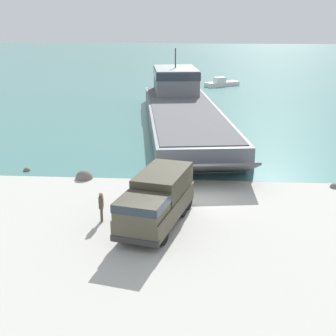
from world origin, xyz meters
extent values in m
plane|color=#B7B5AD|center=(0.00, 0.00, 0.00)|extent=(240.00, 240.00, 0.00)
cube|color=#477F7A|center=(0.00, 93.91, 0.00)|extent=(240.00, 180.00, 0.01)
cube|color=slate|center=(-1.88, 21.09, 0.93)|extent=(11.62, 32.33, 1.86)
cube|color=#56565B|center=(-1.88, 21.09, 1.90)|extent=(10.87, 30.99, 0.08)
cube|color=slate|center=(-3.41, 31.87, 3.40)|extent=(6.27, 9.48, 3.09)
cube|color=#28333D|center=(-3.41, 31.87, 4.33)|extent=(6.43, 9.59, 0.93)
cylinder|color=#3F3F42|center=(-3.41, 31.87, 6.15)|extent=(0.16, 0.16, 2.40)
cube|color=#56565B|center=(0.60, 3.56, 1.01)|extent=(6.65, 4.69, 1.84)
cube|color=#4C4738|center=(-2.41, -3.66, 0.97)|extent=(3.96, 7.20, 1.06)
cube|color=#4C4738|center=(-2.93, -5.85, 1.93)|extent=(2.78, 2.79, 0.86)
cube|color=#28333D|center=(-2.93, -5.85, 2.14)|extent=(2.85, 2.83, 0.43)
cube|color=#413C2E|center=(-2.14, -2.54, 2.13)|extent=(3.28, 4.73, 1.27)
cube|color=#2D2D2D|center=(-3.18, -6.90, 0.59)|extent=(2.49, 0.81, 0.32)
cylinder|color=black|center=(-1.91, -5.95, 0.67)|extent=(0.67, 1.40, 1.35)
cylinder|color=black|center=(-3.89, -5.48, 0.67)|extent=(0.67, 1.40, 1.35)
cylinder|color=black|center=(-1.06, -2.38, 0.67)|extent=(0.67, 1.40, 1.35)
cylinder|color=black|center=(-3.04, -1.91, 0.67)|extent=(0.67, 1.40, 1.35)
cylinder|color=black|center=(-0.81, -1.31, 0.67)|extent=(0.67, 1.40, 1.35)
cylinder|color=black|center=(-2.79, -0.84, 0.67)|extent=(0.67, 1.40, 1.35)
cylinder|color=#4C4738|center=(-5.52, -3.57, 0.42)|extent=(0.14, 0.14, 0.84)
cylinder|color=#4C4738|center=(-5.55, -3.39, 0.42)|extent=(0.14, 0.14, 0.84)
cube|color=#4C4738|center=(-5.54, -3.48, 1.17)|extent=(0.30, 0.47, 0.66)
sphere|color=tan|center=(-5.54, -3.48, 1.61)|extent=(0.23, 0.23, 0.23)
cube|color=white|center=(3.27, 51.67, 0.35)|extent=(6.03, 4.90, 0.70)
cube|color=silver|center=(2.90, 51.42, 1.09)|extent=(2.23, 2.10, 0.77)
sphere|color=#66605B|center=(8.99, 3.08, 0.00)|extent=(0.58, 0.58, 0.58)
sphere|color=#66605B|center=(-8.32, 3.68, 0.00)|extent=(1.24, 1.24, 1.24)
sphere|color=#66605B|center=(-13.01, 5.10, 0.00)|extent=(0.53, 0.53, 0.53)
camera|label=1|loc=(-0.10, -27.28, 10.95)|focal=50.00mm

